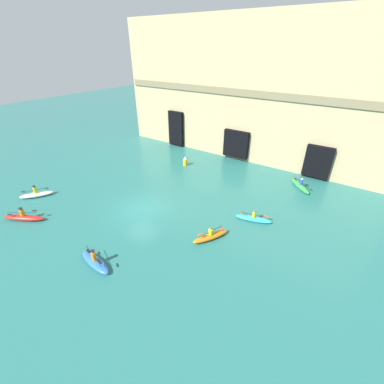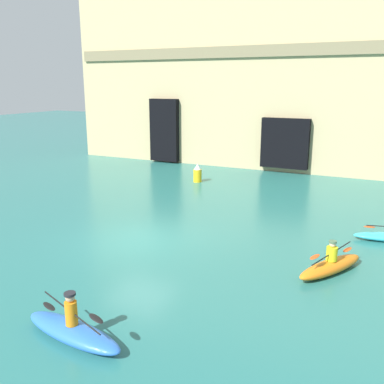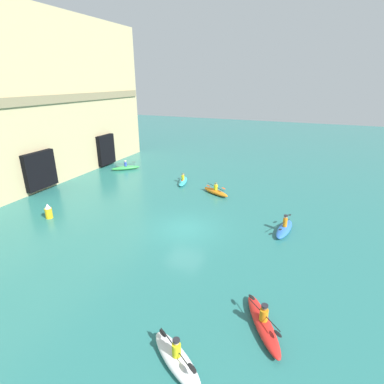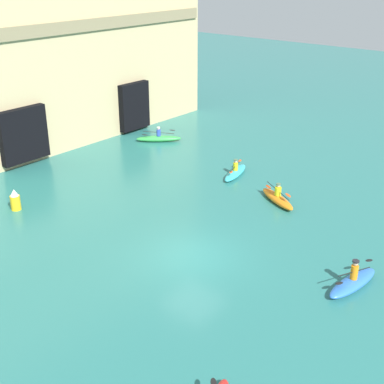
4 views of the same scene
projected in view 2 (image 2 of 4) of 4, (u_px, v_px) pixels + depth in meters
ground_plane at (140, 240)px, 16.76m from camera, size 120.00×120.00×0.00m
cliff_bluff at (303, 55)px, 30.15m from camera, size 34.12×6.94×15.75m
kayak_blue at (73, 330)px, 10.19m from camera, size 3.08×1.17×1.23m
kayak_orange at (331, 265)px, 13.77m from camera, size 1.96×2.90×1.10m
marker_buoy at (197, 173)px, 26.39m from camera, size 0.51×0.51×1.14m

